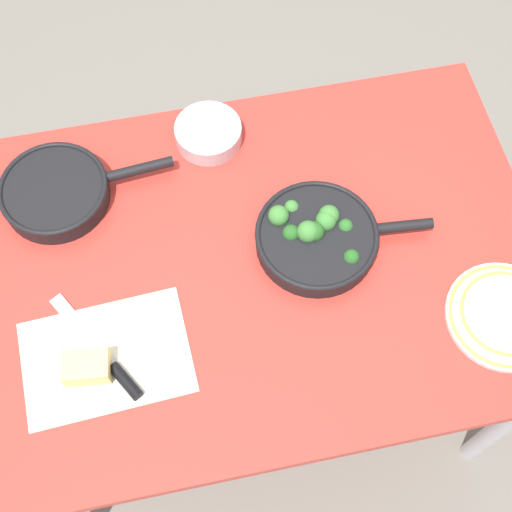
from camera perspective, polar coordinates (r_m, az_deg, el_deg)
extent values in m
plane|color=slate|center=(2.25, 0.00, -9.00)|extent=(14.00, 14.00, 0.00)
cube|color=red|center=(1.55, 0.00, -0.58)|extent=(1.25, 0.87, 0.03)
cylinder|color=#BCBCC1|center=(2.18, 12.77, 6.45)|extent=(0.05, 0.05, 0.74)
cylinder|color=#BCBCC1|center=(2.11, -17.43, 1.10)|extent=(0.05, 0.05, 0.74)
cylinder|color=#BCBCC1|center=(1.93, 19.51, -12.39)|extent=(0.05, 0.05, 0.74)
cylinder|color=black|center=(1.54, 4.84, 1.37)|extent=(0.26, 0.26, 0.05)
torus|color=black|center=(1.52, 4.90, 1.77)|extent=(0.27, 0.27, 0.01)
cylinder|color=black|center=(1.57, 11.83, 2.24)|extent=(0.13, 0.03, 0.02)
cylinder|color=#357027|center=(1.56, 5.53, 2.33)|extent=(0.02, 0.02, 0.02)
sphere|color=#428438|center=(1.53, 5.63, 2.85)|extent=(0.05, 0.05, 0.05)
cylinder|color=#205218|center=(1.54, 2.78, 1.43)|extent=(0.01, 0.01, 0.02)
sphere|color=#286023|center=(1.52, 2.82, 1.85)|extent=(0.04, 0.04, 0.04)
cylinder|color=#205218|center=(1.53, 7.55, -0.47)|extent=(0.01, 0.01, 0.02)
sphere|color=#286023|center=(1.51, 7.64, -0.10)|extent=(0.03, 0.03, 0.03)
cylinder|color=#357027|center=(1.54, 4.10, 1.43)|extent=(0.02, 0.02, 0.03)
sphere|color=#428438|center=(1.52, 4.18, 1.96)|extent=(0.05, 0.05, 0.05)
cylinder|color=#205218|center=(1.54, 4.62, 1.49)|extent=(0.02, 0.02, 0.02)
sphere|color=#286023|center=(1.52, 4.70, 1.97)|extent=(0.04, 0.04, 0.04)
cylinder|color=#357027|center=(1.57, 5.76, 2.74)|extent=(0.02, 0.02, 0.02)
sphere|color=#428438|center=(1.54, 5.85, 3.26)|extent=(0.05, 0.05, 0.05)
cylinder|color=#357027|center=(1.56, 1.79, 2.73)|extent=(0.02, 0.02, 0.03)
sphere|color=#428438|center=(1.53, 1.82, 3.26)|extent=(0.05, 0.05, 0.05)
cylinder|color=#357027|center=(1.58, 2.82, 3.54)|extent=(0.01, 0.01, 0.02)
sphere|color=#428438|center=(1.56, 2.86, 3.91)|extent=(0.03, 0.03, 0.03)
cylinder|color=#245B1C|center=(1.56, 7.09, 2.01)|extent=(0.01, 0.01, 0.02)
sphere|color=#2D6B28|center=(1.54, 7.17, 2.38)|extent=(0.03, 0.03, 0.03)
cube|color=olive|center=(1.56, 7.46, 1.98)|extent=(0.03, 0.03, 0.03)
cube|color=#AD7F4C|center=(1.58, 3.86, 4.12)|extent=(0.04, 0.04, 0.03)
cube|color=#AD7F4C|center=(1.54, 4.09, 0.94)|extent=(0.03, 0.03, 0.02)
cube|color=#9E703D|center=(1.55, 4.96, 2.19)|extent=(0.03, 0.04, 0.03)
cube|color=#9E703D|center=(1.55, 5.93, 1.40)|extent=(0.04, 0.04, 0.03)
cylinder|color=black|center=(1.66, -15.77, 4.86)|extent=(0.24, 0.24, 0.05)
torus|color=black|center=(1.64, -15.97, 5.29)|extent=(0.24, 0.24, 0.01)
cylinder|color=black|center=(1.64, -9.26, 6.89)|extent=(0.15, 0.04, 0.02)
cylinder|color=#EAD170|center=(1.66, -15.73, 4.77)|extent=(0.19, 0.19, 0.02)
ellipsoid|color=#A87A4C|center=(1.72, -16.93, 6.54)|extent=(0.08, 0.07, 0.02)
cube|color=silver|center=(1.49, -11.91, -7.91)|extent=(0.35, 0.25, 0.00)
cube|color=silver|center=(1.51, -13.63, -5.90)|extent=(0.13, 0.19, 0.01)
cylinder|color=black|center=(1.45, -10.39, -9.82)|extent=(0.06, 0.09, 0.02)
cube|color=#EFD67A|center=(1.46, -13.39, -8.67)|extent=(0.10, 0.07, 0.05)
cylinder|color=silver|center=(1.57, 19.20, -4.58)|extent=(0.24, 0.24, 0.01)
torus|color=gold|center=(1.56, 19.26, -4.49)|extent=(0.23, 0.23, 0.01)
cylinder|color=silver|center=(1.56, 19.33, -4.41)|extent=(0.20, 0.20, 0.01)
torus|color=gold|center=(1.55, 19.39, -4.33)|extent=(0.19, 0.19, 0.01)
cylinder|color=#B7B7BC|center=(1.69, -3.83, 9.76)|extent=(0.16, 0.16, 0.04)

